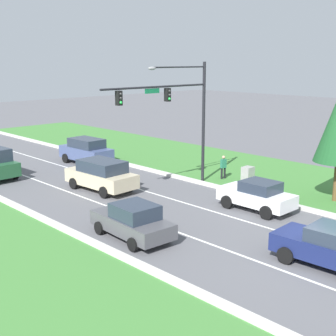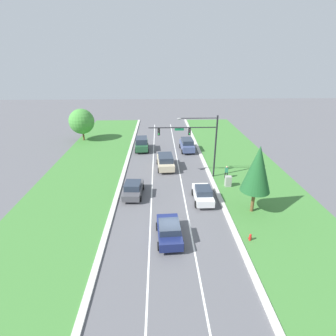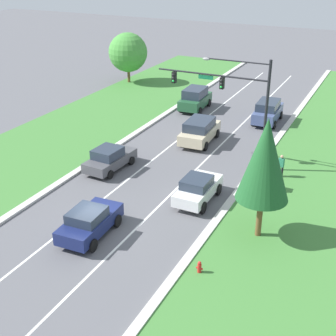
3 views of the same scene
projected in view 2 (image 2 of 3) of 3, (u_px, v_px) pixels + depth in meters
name	position (u px, v px, depth m)	size (l,w,h in m)	color
ground_plane	(171.00, 236.00, 22.58)	(160.00, 160.00, 0.00)	#5B5B60
curb_strip_right	(236.00, 234.00, 22.74)	(0.50, 90.00, 0.15)	beige
curb_strip_left	(105.00, 237.00, 22.36)	(0.50, 90.00, 0.15)	beige
grass_verge_right	(295.00, 233.00, 22.93)	(10.00, 90.00, 0.08)	#427F38
grass_verge_left	(43.00, 239.00, 22.20)	(10.00, 90.00, 0.08)	#427F38
lane_stripe_inner_left	(150.00, 236.00, 22.52)	(0.14, 81.00, 0.01)	white
lane_stripe_inner_right	(191.00, 235.00, 22.64)	(0.14, 81.00, 0.01)	white
traffic_signal_mast	(197.00, 137.00, 31.61)	(8.27, 0.41, 7.94)	black
forest_suv	(142.00, 144.00, 42.99)	(2.39, 4.68, 2.15)	#235633
navy_sedan	(169.00, 231.00, 21.86)	(2.26, 4.37, 1.68)	navy
white_sedan	(203.00, 194.00, 27.72)	(2.00, 4.20, 1.67)	white
graphite_sedan	(133.00, 189.00, 28.89)	(2.24, 4.42, 1.67)	#4C4C51
champagne_suv	(165.00, 161.00, 36.00)	(2.50, 4.99, 1.94)	beige
slate_blue_suv	(187.00, 145.00, 42.70)	(2.28, 4.77, 2.03)	#475684
utility_cabinet	(228.00, 182.00, 30.91)	(0.70, 0.60, 1.35)	#9E9E99
pedestrian	(226.00, 172.00, 32.95)	(0.42, 0.29, 1.69)	black
fire_hydrant	(250.00, 238.00, 21.85)	(0.34, 0.20, 0.70)	red
conifer_near_right_tree	(258.00, 169.00, 24.35)	(2.82, 2.82, 6.91)	brown
oak_near_left_tree	(82.00, 121.00, 47.06)	(4.48, 4.48, 5.80)	brown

